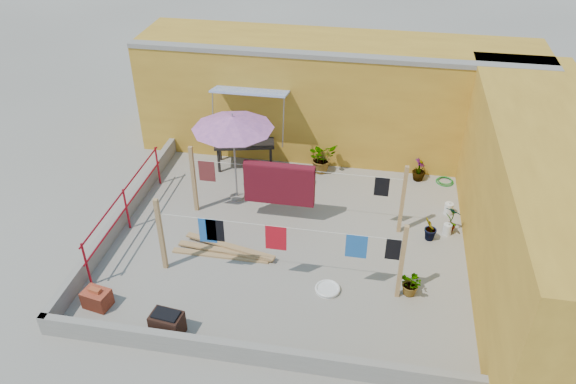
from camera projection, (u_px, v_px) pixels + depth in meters
The scene contains 21 objects.
ground at pixel (289, 240), 13.07m from camera, with size 80.00×80.00×0.00m, color #9E998E.
wall_back at pixel (335, 96), 15.94m from camera, with size 11.00×3.27×3.21m.
wall_right at pixel (541, 207), 11.42m from camera, with size 2.40×9.00×3.20m, color gold.
parapet_front at pixel (255, 354), 10.02m from camera, with size 8.30×0.16×0.44m, color gray.
parapet_left at pixel (123, 214), 13.55m from camera, with size 0.16×7.30×0.44m, color gray.
red_railing at pixel (125, 203), 13.07m from camera, with size 0.05×4.20×1.10m.
clothesline_rig at pixel (280, 190), 13.02m from camera, with size 5.09×2.35×1.80m.
patio_umbrella at pixel (233, 123), 13.34m from camera, with size 2.15×2.15×2.40m.
outdoor_table at pixel (244, 143), 15.51m from camera, with size 1.78×1.17×0.77m.
brick_stack at pixel (97, 298), 11.22m from camera, with size 0.58×0.47×0.46m.
lumber_pile at pixel (225, 251), 12.64m from camera, with size 2.36×0.64×0.14m.
brazier at pixel (167, 324), 10.57m from camera, with size 0.64×0.47×0.53m.
white_basin at pixel (327, 289), 11.65m from camera, with size 0.53×0.53×0.09m.
water_jug_a at pixel (447, 229), 13.19m from camera, with size 0.20×0.20×0.32m.
water_jug_b at pixel (448, 209), 13.87m from camera, with size 0.22×0.22×0.34m.
green_hose at pixel (445, 181), 15.13m from camera, with size 0.48×0.48×0.07m.
plant_back_a at pixel (322, 157), 15.40m from camera, with size 0.78×0.67×0.86m, color #1B601C.
plant_back_b at pixel (419, 170), 15.08m from camera, with size 0.35×0.35×0.63m, color #1B601C.
plant_right_a at pixel (452, 219), 13.13m from camera, with size 0.39×0.27×0.74m, color #1B601C.
plant_right_b at pixel (431, 229), 12.90m from camera, with size 0.36×0.29×0.65m, color #1B601C.
plant_right_c at pixel (412, 284), 11.44m from camera, with size 0.51×0.44×0.57m, color #1B601C.
Camera 1 is at (1.77, -10.08, 8.21)m, focal length 35.00 mm.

